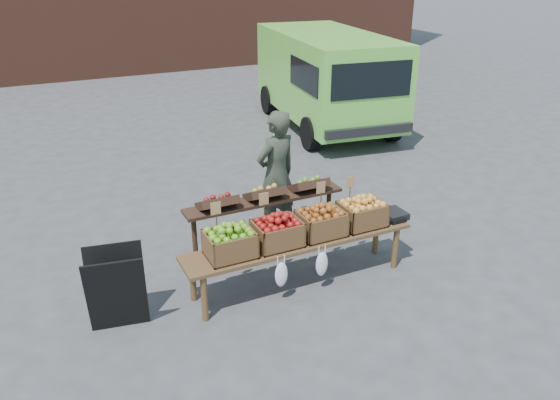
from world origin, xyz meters
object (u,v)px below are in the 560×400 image
vendor (276,175)px  crate_golden_apples (230,244)px  display_bench (299,261)px  weighing_scale (391,215)px  delivery_van (326,81)px  back_table (265,219)px  crate_russet_pears (277,233)px  crate_green_apples (362,214)px  chalkboard_sign (116,290)px  crate_red_apples (321,223)px

vendor → crate_golden_apples: 1.66m
display_bench → crate_golden_apples: crate_golden_apples is taller
vendor → weighing_scale: size_ratio=5.05×
display_bench → delivery_van: bearing=57.2°
display_bench → weighing_scale: size_ratio=7.94×
vendor → crate_golden_apples: size_ratio=3.43×
delivery_van → vendor: 5.15m
back_table → crate_russet_pears: size_ratio=4.20×
crate_russet_pears → crate_green_apples: same height
chalkboard_sign → crate_green_apples: chalkboard_sign is taller
weighing_scale → crate_red_apples: bearing=180.0°
back_table → crate_russet_pears: (-0.18, -0.72, 0.19)m
vendor → crate_russet_pears: vendor is taller
weighing_scale → vendor: bearing=128.1°
chalkboard_sign → delivery_van: bearing=53.9°
vendor → chalkboard_sign: (-2.31, -1.13, -0.42)m
chalkboard_sign → crate_red_apples: 2.30m
vendor → display_bench: size_ratio=0.64×
delivery_van → crate_red_apples: bearing=-112.9°
delivery_van → chalkboard_sign: (-5.43, -5.22, -0.55)m
delivery_van → back_table: 5.80m
crate_green_apples → weighing_scale: (0.43, 0.00, -0.10)m
crate_red_apples → crate_green_apples: size_ratio=1.00×
vendor → display_bench: 1.38m
delivery_van → weighing_scale: delivery_van is taller
chalkboard_sign → crate_red_apples: size_ratio=1.75×
delivery_van → weighing_scale: 5.75m
display_bench → crate_russet_pears: 0.51m
back_table → crate_red_apples: size_ratio=4.20×
crate_green_apples → crate_golden_apples: bearing=180.0°
back_table → weighing_scale: 1.53m
chalkboard_sign → weighing_scale: size_ratio=2.57×
crate_golden_apples → crate_red_apples: bearing=0.0°
back_table → weighing_scale: bearing=-28.1°
delivery_van → back_table: delivery_van is taller
delivery_van → back_table: size_ratio=2.10×
delivery_van → back_table: bearing=-119.8°
chalkboard_sign → crate_red_apples: bearing=7.8°
crate_red_apples → weighing_scale: 0.98m
vendor → back_table: 0.72m
back_table → weighing_scale: (1.35, -0.72, 0.09)m
weighing_scale → crate_green_apples: bearing=180.0°
display_bench → crate_red_apples: crate_red_apples is taller
crate_red_apples → weighing_scale: size_ratio=1.47×
delivery_van → display_bench: 6.36m
vendor → back_table: bearing=36.2°
vendor → chalkboard_sign: 2.60m
vendor → crate_red_apples: (-0.02, -1.22, -0.15)m
chalkboard_sign → crate_russet_pears: 1.76m
crate_golden_apples → crate_red_apples: (1.10, 0.00, 0.00)m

